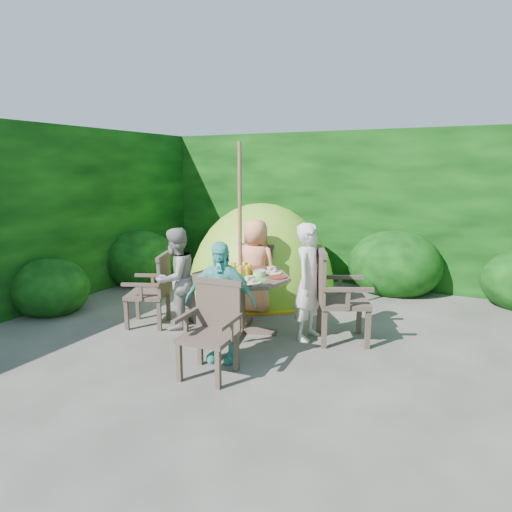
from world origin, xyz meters
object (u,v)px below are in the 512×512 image
at_px(garden_chair_front, 212,327).
at_px(patio_table, 241,285).
at_px(child_left, 176,279).
at_px(dome_tent, 261,291).
at_px(garden_chair_right, 335,294).
at_px(garden_chair_left, 153,289).
at_px(child_front, 220,302).
at_px(child_right, 309,282).
at_px(parasol_pole, 240,240).
at_px(garden_chair_back, 260,273).
at_px(child_back, 256,266).

bearing_deg(garden_chair_front, patio_table, 99.53).
bearing_deg(child_left, dome_tent, 179.86).
relative_size(patio_table, dome_tent, 0.52).
bearing_deg(dome_tent, garden_chair_right, -48.39).
xyz_separation_m(garden_chair_left, child_front, (1.27, -0.51, 0.15)).
bearing_deg(patio_table, child_right, 14.19).
bearing_deg(parasol_pole, child_right, 14.26).
xyz_separation_m(garden_chair_back, dome_tent, (-0.30, 0.66, -0.46)).
relative_size(parasol_pole, garden_chair_left, 2.55).
xyz_separation_m(child_back, dome_tent, (-0.39, 0.95, -0.62)).
relative_size(parasol_pole, child_left, 1.80).
xyz_separation_m(garden_chair_back, child_back, (0.09, -0.29, 0.16)).
distance_m(child_back, dome_tent, 1.21).
bearing_deg(child_left, child_front, 64.69).
bearing_deg(garden_chair_front, garden_chair_right, 54.31).
height_order(garden_chair_back, garden_chair_front, garden_chair_back).
bearing_deg(dome_tent, garden_chair_back, -71.91).
bearing_deg(garden_chair_left, patio_table, 81.28).
height_order(garden_chair_back, child_right, child_right).
xyz_separation_m(garden_chair_right, garden_chair_left, (-2.14, -0.51, -0.08)).
relative_size(garden_chair_right, child_left, 0.82).
relative_size(patio_table, child_front, 1.18).
height_order(patio_table, garden_chair_front, garden_chair_front).
bearing_deg(parasol_pole, child_front, -75.74).
bearing_deg(garden_chair_left, dome_tent, 143.84).
height_order(garden_chair_front, child_front, child_front).
height_order(parasol_pole, child_back, parasol_pole).
distance_m(garden_chair_back, garden_chair_front, 2.21).
distance_m(parasol_pole, child_right, 0.91).
relative_size(garden_chair_right, child_right, 0.76).
distance_m(parasol_pole, child_left, 0.94).
height_order(garden_chair_left, child_front, child_front).
distance_m(patio_table, child_right, 0.80).
bearing_deg(child_front, child_back, 87.94).
xyz_separation_m(garden_chair_back, child_front, (0.48, -1.84, 0.15)).
xyz_separation_m(garden_chair_right, garden_chair_front, (-0.78, -1.32, -0.08)).
distance_m(garden_chair_right, garden_chair_front, 1.54).
bearing_deg(child_back, child_front, 106.38).
height_order(parasol_pole, child_left, parasol_pole).
distance_m(patio_table, garden_chair_right, 1.09).
xyz_separation_m(garden_chair_back, garden_chair_front, (0.57, -2.14, -0.01)).
xyz_separation_m(garden_chair_right, child_front, (-0.87, -1.03, 0.07)).
bearing_deg(dome_tent, child_left, -102.12).
height_order(garden_chair_left, garden_chair_front, garden_chair_left).
xyz_separation_m(garden_chair_right, child_back, (-1.26, 0.52, 0.09)).
height_order(garden_chair_right, dome_tent, dome_tent).
xyz_separation_m(patio_table, child_right, (0.77, 0.20, 0.08)).
height_order(garden_chair_left, child_left, child_left).
bearing_deg(patio_table, child_back, 104.55).
bearing_deg(garden_chair_back, parasol_pole, 99.38).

